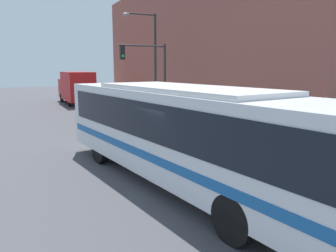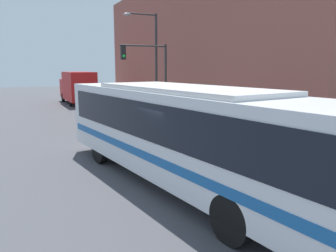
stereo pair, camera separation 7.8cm
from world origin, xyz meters
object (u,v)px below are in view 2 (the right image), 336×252
city_bus (182,129)px  parking_meter (172,108)px  street_lamp (152,56)px  pedestrian_near_corner (274,121)px  traffic_light_pole (150,68)px  fire_hydrant (249,137)px  delivery_truck (77,87)px

city_bus → parking_meter: bearing=57.3°
street_lamp → pedestrian_near_corner: size_ratio=3.94×
city_bus → pedestrian_near_corner: size_ratio=6.69×
traffic_light_pole → parking_meter: 3.04m
fire_hydrant → pedestrian_near_corner: (1.76, 0.36, 0.55)m
pedestrian_near_corner → city_bus: bearing=-154.5°
traffic_light_pole → pedestrian_near_corner: size_ratio=2.74×
delivery_truck → fire_hydrant: bearing=-81.6°
delivery_truck → street_lamp: (3.27, -11.67, 2.70)m
city_bus → fire_hydrant: (4.99, 2.87, -1.26)m
city_bus → delivery_truck: 25.45m
city_bus → street_lamp: (4.92, 13.72, 2.65)m
delivery_truck → traffic_light_pole: traffic_light_pole is taller
fire_hydrant → parking_meter: 7.82m
fire_hydrant → traffic_light_pole: (-1.00, 9.05, 3.08)m
delivery_truck → parking_meter: delivery_truck is taller
delivery_truck → street_lamp: size_ratio=1.08×
city_bus → parking_meter: (4.99, 10.67, -0.76)m
city_bus → traffic_light_pole: 12.70m
city_bus → traffic_light_pole: bearing=63.9°
parking_meter → pedestrian_near_corner: 7.65m
street_lamp → parking_meter: bearing=-88.6°
traffic_light_pole → pedestrian_near_corner: 9.46m
city_bus → pedestrian_near_corner: 7.52m
pedestrian_near_corner → traffic_light_pole: bearing=107.6°
city_bus → pedestrian_near_corner: bearing=17.9°
traffic_light_pole → street_lamp: size_ratio=0.69×
traffic_light_pole → parking_meter: traffic_light_pole is taller
traffic_light_pole → street_lamp: street_lamp is taller
delivery_truck → parking_meter: 15.12m
parking_meter → street_lamp: size_ratio=0.18×
fire_hydrant → street_lamp: street_lamp is taller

